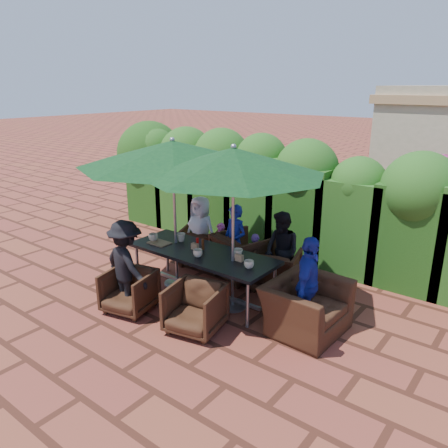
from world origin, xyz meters
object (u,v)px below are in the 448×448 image
Objects in this scene: dining_table at (202,256)px; chair_near_right at (195,306)px; umbrella_right at (233,162)px; chair_end_right at (307,299)px; chair_far_right at (276,267)px; chair_near_left at (129,289)px; chair_far_mid at (242,253)px; chair_far_left at (200,244)px; umbrella_left at (173,153)px.

dining_table is 3.38× the size of chair_near_right.
umbrella_right is 2.43× the size of chair_end_right.
chair_far_right reaches higher than chair_near_right.
umbrella_right is at bearing 29.14° from chair_near_left.
chair_far_right is 1.01× the size of chair_near_right.
chair_far_mid is 1.19× the size of chair_far_right.
chair_near_left is at bearing 117.86° from chair_end_right.
chair_end_right reaches higher than chair_near_left.
chair_far_right is at bearing 155.95° from chair_far_left.
umbrella_right is at bearing -2.29° from umbrella_left.
chair_end_right is at bearing 2.62° from dining_table.
dining_table is 1.08m from chair_near_right.
dining_table reaches higher than chair_near_right.
umbrella_left and umbrella_right have the same top height.
umbrella_right is 2.58m from chair_far_left.
chair_end_right reaches higher than chair_far_right.
chair_end_right is (1.01, -0.87, 0.10)m from chair_far_right.
dining_table is 3.33× the size of chair_far_right.
chair_far_right is (0.69, -0.02, -0.07)m from chair_far_mid.
umbrella_left is 1.21m from umbrella_right.
chair_far_left is 2.39m from chair_near_right.
chair_far_mid is at bearing 93.25° from chair_near_right.
chair_near_right is at bearing 122.92° from chair_far_mid.
umbrella_left is 2.75× the size of chair_end_right.
dining_table is at bearing 49.33° from chair_near_left.
dining_table is 1.00m from chair_far_mid.
dining_table reaches higher than chair_far_right.
chair_far_right reaches higher than chair_near_left.
chair_far_left is at bearing 146.50° from umbrella_right.
chair_near_left is 2.58m from chair_end_right.
chair_far_right is (1.69, -0.05, -0.00)m from chair_far_left.
umbrella_left reaches higher than chair_near_right.
chair_end_right is at bearing 25.56° from chair_near_right.
chair_near_right is (1.51, -1.85, -0.01)m from chair_far_left.
umbrella_left is 2.10m from chair_far_left.
umbrella_left reaches higher than chair_far_right.
chair_end_right is (2.70, -0.92, 0.10)m from chair_far_left.
chair_far_left is 2.07m from chair_near_left.
chair_far_left is at bearing 132.17° from dining_table.
chair_near_right is at bearing 106.98° from chair_far_left.
umbrella_left is 2.16m from chair_near_left.
chair_near_right is at bearing -36.74° from umbrella_left.
chair_near_left is at bearing -117.61° from dining_table.
dining_table is at bearing 109.92° from chair_far_left.
dining_table is at bearing 34.88° from chair_far_right.
chair_far_mid reaches higher than chair_far_left.
chair_near_left is at bearing -137.80° from umbrella_right.
umbrella_left reaches higher than chair_end_right.
dining_table reaches higher than chair_far_left.
umbrella_left is at bearing 93.04° from chair_end_right.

